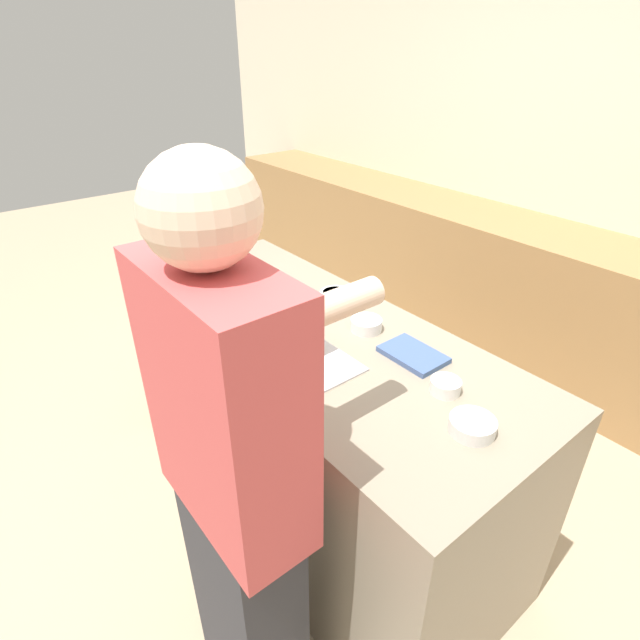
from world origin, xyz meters
name	(u,v)px	position (x,y,z in m)	size (l,w,h in m)	color
ground_plane	(313,499)	(0.00, 0.00, 0.00)	(12.00, 12.00, 0.00)	tan
wall_back	(601,159)	(0.00, 2.15, 1.30)	(8.00, 0.05, 2.60)	beige
back_cabinet_block	(540,303)	(0.00, 1.82, 0.46)	(6.00, 0.60, 0.92)	#9E7547
kitchen_island	(312,423)	(0.00, 0.00, 0.47)	(1.86, 0.77, 0.95)	gray
baking_tray	(294,354)	(0.11, -0.16, 0.95)	(0.47, 0.28, 0.01)	silver
gingerbread_house	(293,329)	(0.11, -0.16, 1.06)	(0.17, 0.14, 0.25)	brown
decorative_tree	(221,243)	(-0.66, -0.01, 1.10)	(0.12, 0.12, 0.30)	silver
candy_bowl_near_tray_left	(335,296)	(-0.11, 0.21, 0.98)	(0.13, 0.13, 0.05)	white
candy_bowl_behind_tray	(268,288)	(-0.35, 0.04, 0.97)	(0.10, 0.10, 0.04)	white
candy_bowl_front_corner	(445,386)	(0.57, 0.09, 0.97)	(0.10, 0.10, 0.04)	white
candy_bowl_beside_tree	(366,324)	(0.14, 0.16, 0.97)	(0.12, 0.12, 0.05)	white
candy_bowl_center_rear	(473,424)	(0.74, 0.00, 0.97)	(0.13, 0.13, 0.04)	silver
cookbook	(413,355)	(0.38, 0.16, 0.96)	(0.22, 0.15, 0.02)	#3F598C
person	(236,491)	(0.47, -0.61, 0.91)	(0.46, 0.58, 1.76)	#333338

